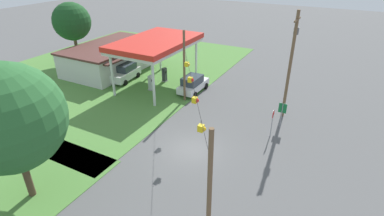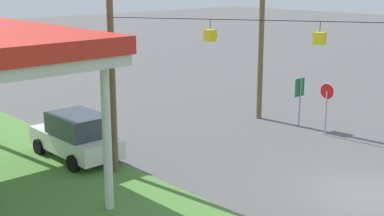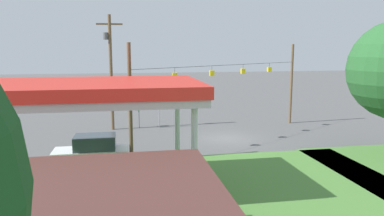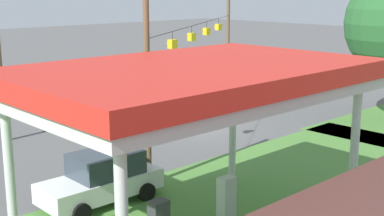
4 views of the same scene
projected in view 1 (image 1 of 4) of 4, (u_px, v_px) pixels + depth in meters
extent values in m
plane|color=#565656|center=(192.00, 149.00, 24.13)|extent=(160.00, 160.00, 0.00)
cube|color=#4C7F38|center=(114.00, 69.00, 40.88)|extent=(36.00, 28.00, 0.04)
cube|color=silver|center=(156.00, 46.00, 33.50)|extent=(10.44, 6.55, 0.35)
cube|color=red|center=(156.00, 42.00, 33.29)|extent=(10.64, 6.75, 0.55)
cylinder|color=silver|center=(154.00, 85.00, 29.92)|extent=(0.28, 0.28, 4.66)
cylinder|color=silver|center=(196.00, 59.00, 37.14)|extent=(0.28, 0.28, 4.66)
cylinder|color=silver|center=(112.00, 76.00, 32.16)|extent=(0.28, 0.28, 4.66)
cylinder|color=silver|center=(160.00, 53.00, 39.39)|extent=(0.28, 0.28, 4.66)
cube|color=silver|center=(113.00, 58.00, 40.17)|extent=(12.37, 7.41, 3.11)
cube|color=#512D28|center=(111.00, 46.00, 39.40)|extent=(12.67, 7.71, 0.24)
cube|color=#512D28|center=(136.00, 53.00, 37.87)|extent=(11.14, 0.70, 0.20)
cube|color=gray|center=(151.00, 89.00, 34.58)|extent=(0.71, 0.56, 0.12)
cube|color=silver|center=(151.00, 82.00, 34.18)|extent=(0.55, 0.40, 1.61)
cube|color=black|center=(152.00, 80.00, 33.94)|extent=(0.39, 0.03, 0.24)
cube|color=gray|center=(165.00, 81.00, 36.82)|extent=(0.71, 0.56, 0.12)
cube|color=#333338|center=(164.00, 74.00, 36.42)|extent=(0.55, 0.40, 1.61)
cube|color=black|center=(166.00, 72.00, 36.18)|extent=(0.39, 0.03, 0.24)
cube|color=white|center=(193.00, 86.00, 33.88)|extent=(4.48, 1.89, 0.72)
cube|color=#333D47|center=(192.00, 80.00, 33.31)|extent=(2.47, 1.72, 0.85)
cylinder|color=black|center=(192.00, 83.00, 35.53)|extent=(0.68, 0.23, 0.68)
cylinder|color=black|center=(206.00, 86.00, 34.73)|extent=(0.68, 0.23, 0.68)
cylinder|color=black|center=(180.00, 91.00, 33.37)|extent=(0.68, 0.23, 0.68)
cylinder|color=black|center=(195.00, 95.00, 32.57)|extent=(0.68, 0.23, 0.68)
cube|color=white|center=(125.00, 74.00, 36.82)|extent=(4.61, 2.23, 0.90)
cube|color=#333D47|center=(126.00, 67.00, 36.64)|extent=(2.60, 1.91, 0.85)
cylinder|color=black|center=(125.00, 83.00, 35.57)|extent=(0.70, 0.28, 0.68)
cylinder|color=black|center=(112.00, 80.00, 36.23)|extent=(0.70, 0.28, 0.68)
cylinder|color=black|center=(138.00, 75.00, 37.83)|extent=(0.70, 0.28, 0.68)
cylinder|color=black|center=(125.00, 73.00, 38.49)|extent=(0.70, 0.28, 0.68)
cylinder|color=#99999E|center=(272.00, 125.00, 25.44)|extent=(0.08, 0.08, 2.10)
cylinder|color=white|center=(273.00, 114.00, 24.95)|extent=(0.80, 0.03, 0.80)
cylinder|color=red|center=(273.00, 114.00, 24.95)|extent=(0.70, 0.03, 0.70)
cylinder|color=gray|center=(281.00, 116.00, 26.58)|extent=(0.07, 0.07, 2.40)
cube|color=#146B33|center=(283.00, 108.00, 26.28)|extent=(0.04, 0.70, 0.90)
cylinder|color=brown|center=(290.00, 67.00, 26.80)|extent=(0.28, 0.28, 9.94)
cube|color=brown|center=(297.00, 20.00, 24.88)|extent=(2.20, 0.14, 0.14)
cylinder|color=#59595B|center=(296.00, 31.00, 25.61)|extent=(0.44, 0.44, 0.60)
cylinder|color=brown|center=(209.00, 195.00, 14.35)|extent=(0.24, 0.24, 7.49)
cylinder|color=brown|center=(184.00, 67.00, 30.47)|extent=(0.24, 0.24, 7.49)
cylinder|color=black|center=(192.00, 82.00, 21.44)|extent=(15.26, 10.02, 0.02)
cylinder|color=black|center=(201.00, 122.00, 16.68)|extent=(0.02, 0.02, 0.35)
cube|color=yellow|center=(201.00, 128.00, 16.86)|extent=(0.32, 0.32, 0.40)
sphere|color=yellow|center=(204.00, 129.00, 16.79)|extent=(0.28, 0.28, 0.28)
cylinder|color=black|center=(195.00, 95.00, 19.91)|extent=(0.02, 0.02, 0.35)
cube|color=yellow|center=(195.00, 100.00, 20.08)|extent=(0.32, 0.32, 0.40)
sphere|color=red|center=(197.00, 101.00, 20.01)|extent=(0.28, 0.28, 0.28)
cylinder|color=black|center=(190.00, 75.00, 23.13)|extent=(0.02, 0.02, 0.35)
cube|color=yellow|center=(190.00, 80.00, 23.31)|extent=(0.32, 0.32, 0.40)
sphere|color=red|center=(192.00, 80.00, 23.23)|extent=(0.28, 0.28, 0.28)
cylinder|color=black|center=(187.00, 60.00, 26.36)|extent=(0.02, 0.02, 0.35)
cube|color=yellow|center=(187.00, 64.00, 26.53)|extent=(0.32, 0.32, 0.40)
sphere|color=yellow|center=(188.00, 65.00, 26.46)|extent=(0.28, 0.28, 0.28)
cylinder|color=#4C3828|center=(77.00, 50.00, 42.52)|extent=(0.44, 0.44, 3.74)
sphere|color=#19471E|center=(72.00, 21.00, 40.71)|extent=(5.11, 5.11, 5.11)
cylinder|color=#4C3828|center=(27.00, 176.00, 18.86)|extent=(0.44, 0.44, 3.18)
sphere|color=#28602D|center=(8.00, 118.00, 16.93)|extent=(6.46, 6.46, 6.46)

